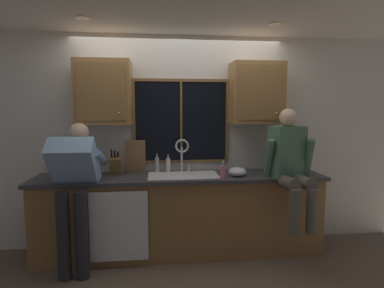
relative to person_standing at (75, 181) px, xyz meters
name	(u,v)px	position (x,y,z in m)	size (l,w,h in m)	color
back_wall	(178,141)	(1.10, 0.66, 0.33)	(5.61, 0.12, 2.55)	silver
ceiling_downlight_left	(82,18)	(0.13, 0.00, 1.60)	(0.14, 0.14, 0.01)	#FFEAB2
ceiling_downlight_right	(276,24)	(2.06, 0.00, 1.60)	(0.14, 0.14, 0.01)	#FFEAB2
window_glass	(181,121)	(1.13, 0.59, 0.58)	(1.10, 0.02, 0.95)	black
window_frame_top	(181,80)	(1.13, 0.58, 1.07)	(1.17, 0.02, 0.04)	brown
window_frame_bottom	(181,162)	(1.13, 0.58, 0.08)	(1.17, 0.02, 0.04)	brown
window_frame_left	(134,122)	(0.56, 0.58, 0.58)	(0.04, 0.02, 0.95)	brown
window_frame_right	(227,121)	(1.70, 0.58, 0.58)	(0.04, 0.02, 0.95)	brown
window_mullion_center	(181,121)	(1.13, 0.58, 0.58)	(0.02, 0.02, 0.95)	brown
lower_cabinet_run	(181,216)	(1.10, 0.31, -0.51)	(3.21, 0.58, 0.88)	olive
countertop	(181,177)	(1.10, 0.29, -0.05)	(3.27, 0.62, 0.04)	#38383D
dishwasher_front	(119,227)	(0.43, -0.01, -0.49)	(0.60, 0.02, 0.74)	white
upper_cabinet_left	(104,92)	(0.24, 0.43, 0.91)	(0.61, 0.36, 0.72)	#9E703D
upper_cabinet_right	(257,93)	(2.01, 0.43, 0.91)	(0.61, 0.36, 0.72)	#9E703D
sink	(183,184)	(1.13, 0.30, -0.13)	(0.80, 0.46, 0.21)	silver
faucet	(183,151)	(1.14, 0.48, 0.22)	(0.18, 0.09, 0.40)	silver
person_standing	(75,181)	(0.00, 0.00, 0.00)	(0.53, 0.70, 1.53)	#262628
person_sitting_on_counter	(291,161)	(2.29, 0.03, 0.15)	(0.54, 0.65, 1.26)	#595147
knife_block	(116,165)	(0.36, 0.42, 0.08)	(0.12, 0.18, 0.32)	brown
cutting_board	(136,157)	(0.58, 0.51, 0.17)	(0.23, 0.02, 0.40)	#997047
mixing_bowl	(237,172)	(1.74, 0.19, 0.02)	(0.21, 0.21, 0.10)	silver
soap_dispenser	(223,172)	(1.54, 0.08, 0.05)	(0.06, 0.07, 0.20)	pink
bottle_green_glass	(168,165)	(0.96, 0.49, 0.06)	(0.05, 0.05, 0.22)	silver
bottle_tall_clear	(157,164)	(0.83, 0.53, 0.07)	(0.05, 0.05, 0.23)	#B7B7BC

